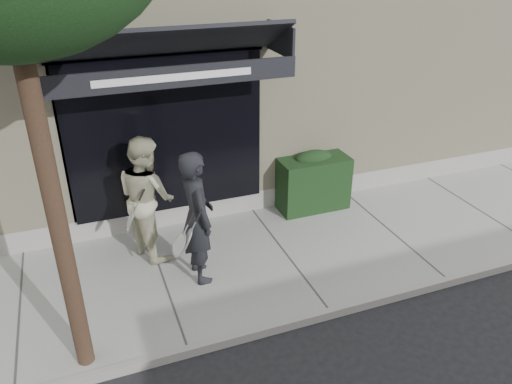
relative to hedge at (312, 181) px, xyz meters
name	(u,v)px	position (x,y,z in m)	size (l,w,h in m)	color
ground	(284,258)	(-1.10, -1.25, -0.66)	(80.00, 80.00, 0.00)	black
sidewalk	(284,255)	(-1.10, -1.25, -0.60)	(20.00, 3.00, 0.12)	gray
curb	(329,313)	(-1.10, -2.80, -0.59)	(20.00, 0.10, 0.14)	gray
building_facade	(198,37)	(-1.11, 3.71, 2.08)	(14.30, 8.04, 5.64)	beige
hedge	(312,181)	(0.00, 0.00, 0.00)	(1.30, 0.70, 1.14)	black
pedestrian_front	(197,217)	(-2.55, -1.38, 0.48)	(0.70, 0.87, 2.03)	black
pedestrian_back	(147,197)	(-3.11, -0.46, 0.46)	(1.07, 1.19, 1.99)	#BBB895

